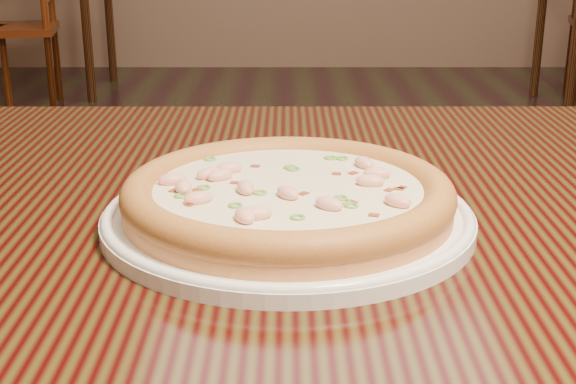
{
  "coord_description": "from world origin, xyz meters",
  "views": [
    {
      "loc": [
        -0.23,
        -1.11,
        1.0
      ],
      "look_at": [
        -0.23,
        -0.48,
        0.78
      ],
      "focal_mm": 50.0,
      "sensor_mm": 36.0,
      "label": 1
    }
  ],
  "objects_px": {
    "hero_table": "(415,304)",
    "plate": "(288,216)",
    "chair_b": "(26,27)",
    "pizza": "(288,195)"
  },
  "relations": [
    {
      "from": "hero_table",
      "to": "chair_b",
      "type": "height_order",
      "value": "chair_b"
    },
    {
      "from": "pizza",
      "to": "chair_b",
      "type": "xyz_separation_m",
      "value": [
        -1.4,
        3.72,
        -0.34
      ]
    },
    {
      "from": "chair_b",
      "to": "pizza",
      "type": "bearing_deg",
      "value": -69.34
    },
    {
      "from": "plate",
      "to": "chair_b",
      "type": "bearing_deg",
      "value": 110.66
    },
    {
      "from": "hero_table",
      "to": "plate",
      "type": "relative_size",
      "value": 3.86
    },
    {
      "from": "chair_b",
      "to": "plate",
      "type": "bearing_deg",
      "value": -69.34
    },
    {
      "from": "hero_table",
      "to": "pizza",
      "type": "xyz_separation_m",
      "value": [
        -0.12,
        -0.05,
        0.13
      ]
    },
    {
      "from": "plate",
      "to": "pizza",
      "type": "relative_size",
      "value": 1.12
    },
    {
      "from": "pizza",
      "to": "chair_b",
      "type": "bearing_deg",
      "value": 110.66
    },
    {
      "from": "hero_table",
      "to": "plate",
      "type": "bearing_deg",
      "value": -157.38
    }
  ]
}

